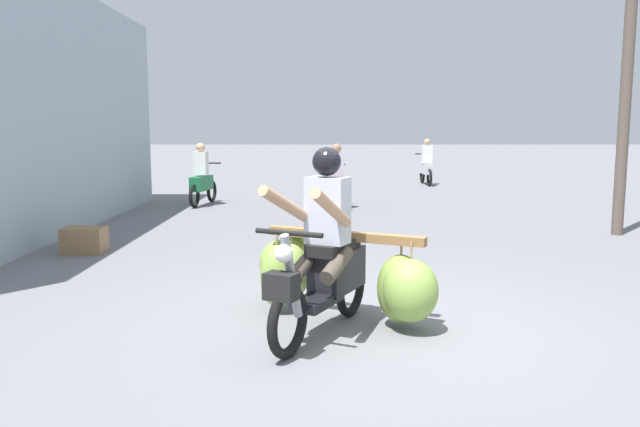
{
  "coord_description": "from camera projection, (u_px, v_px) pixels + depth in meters",
  "views": [
    {
      "loc": [
        -0.45,
        -5.41,
        1.74
      ],
      "look_at": [
        -0.43,
        0.77,
        0.9
      ],
      "focal_mm": 35.62,
      "sensor_mm": 36.0,
      "label": 1
    }
  ],
  "objects": [
    {
      "name": "ground_plane",
      "position": [
        369.0,
        326.0,
        5.6
      ],
      "size": [
        120.0,
        120.0,
        0.0
      ],
      "primitive_type": "plane",
      "color": "slate"
    },
    {
      "name": "motorbike_main_loaded",
      "position": [
        334.0,
        269.0,
        5.61
      ],
      "size": [
        1.7,
        1.96,
        1.58
      ],
      "color": "black",
      "rests_on": "ground"
    },
    {
      "name": "motorbike_distant_ahead_left",
      "position": [
        334.0,
        182.0,
        13.62
      ],
      "size": [
        0.5,
        1.62,
        1.4
      ],
      "color": "black",
      "rests_on": "ground"
    },
    {
      "name": "motorbike_distant_ahead_right",
      "position": [
        424.0,
        166.0,
        19.3
      ],
      "size": [
        0.5,
        1.62,
        1.4
      ],
      "color": "black",
      "rests_on": "ground"
    },
    {
      "name": "motorbike_distant_far_ahead",
      "position": [
        200.0,
        180.0,
        14.21
      ],
      "size": [
        0.55,
        1.61,
        1.4
      ],
      "color": "black",
      "rests_on": "ground"
    },
    {
      "name": "produce_crate",
      "position": [
        82.0,
        240.0,
        8.84
      ],
      "size": [
        0.56,
        0.4,
        0.36
      ],
      "primitive_type": "cube",
      "color": "olive",
      "rests_on": "ground"
    },
    {
      "name": "utility_pole",
      "position": [
        625.0,
        58.0,
        10.01
      ],
      "size": [
        0.18,
        0.18,
        5.65
      ],
      "primitive_type": "cylinder",
      "color": "brown",
      "rests_on": "ground"
    }
  ]
}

